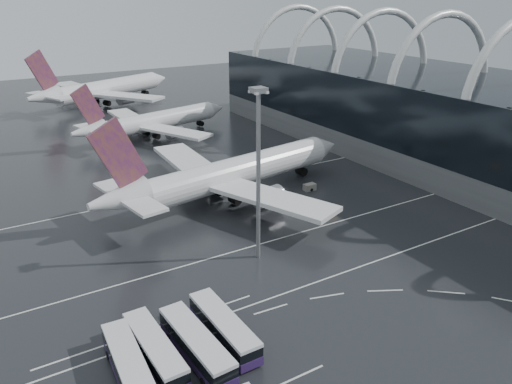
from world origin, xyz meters
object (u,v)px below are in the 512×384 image
airliner_gate_b (153,122)px  gse_cart_belly_e (254,185)px  bus_row_near_b (155,350)px  bus_row_near_d (224,327)px  gse_cart_belly_b (310,187)px  bus_row_near_a (128,365)px  bus_row_near_c (196,345)px  floodlight_mast (258,156)px  airliner_gate_c (102,90)px  airliner_main (229,175)px  gse_cart_belly_a (332,212)px

airliner_gate_b → gse_cart_belly_e: airliner_gate_b is taller
bus_row_near_b → bus_row_near_d: bearing=-94.4°
bus_row_near_d → gse_cart_belly_b: 50.33m
bus_row_near_a → gse_cart_belly_e: (40.35, 41.18, -1.20)m
bus_row_near_c → bus_row_near_d: 4.33m
bus_row_near_a → floodlight_mast: bearing=-55.5°
bus_row_near_d → gse_cart_belly_e: bearing=-35.7°
floodlight_mast → gse_cart_belly_b: floodlight_mast is taller
airliner_gate_c → bus_row_near_b: size_ratio=4.48×
airliner_main → bus_row_near_d: 43.69m
bus_row_near_a → bus_row_near_b: bus_row_near_b is taller
bus_row_near_c → airliner_main: bearing=-35.4°
airliner_gate_b → bus_row_near_a: (-36.07, -89.36, -2.60)m
airliner_gate_b → gse_cart_belly_b: (13.34, -55.65, -3.64)m
airliner_gate_b → gse_cart_belly_e: size_ratio=25.47×
bus_row_near_a → gse_cart_belly_a: (45.58, 21.77, -1.20)m
airliner_main → bus_row_near_a: size_ratio=4.60×
bus_row_near_d → gse_cart_belly_e: (28.65, 40.78, -1.23)m
bus_row_near_b → bus_row_near_a: bearing=104.0°
gse_cart_belly_b → bus_row_near_d: bearing=-138.5°
airliner_gate_b → bus_row_near_a: 96.40m
airliner_gate_c → gse_cart_belly_b: 107.18m
bus_row_near_b → gse_cart_belly_a: bus_row_near_b is taller
bus_row_near_c → floodlight_mast: 28.39m
bus_row_near_a → bus_row_near_d: bearing=-84.5°
floodlight_mast → gse_cart_belly_b: 34.07m
airliner_gate_b → gse_cart_belly_a: bearing=-95.5°
airliner_gate_b → floodlight_mast: 75.80m
airliner_gate_b → gse_cart_belly_e: bearing=-98.5°
bus_row_near_a → floodlight_mast: (25.59, 15.31, 14.90)m
airliner_main → floodlight_mast: size_ratio=2.25×
airliner_gate_c → bus_row_near_a: 144.47m
bus_row_near_a → gse_cart_belly_a: 50.53m
bus_row_near_d → gse_cart_belly_b: size_ratio=5.17×
bus_row_near_a → airliner_main: bearing=-37.1°
airliner_gate_c → gse_cart_belly_a: (9.80, -118.15, -4.83)m
airliner_gate_b → bus_row_near_b: 94.40m
airliner_main → floodlight_mast: (-7.41, -23.10, 11.57)m
airliner_main → bus_row_near_a: airliner_main is taller
airliner_gate_b → floodlight_mast: floodlight_mast is taller
floodlight_mast → airliner_gate_c: bearing=85.3°
bus_row_near_a → gse_cart_belly_b: bearing=-52.1°
bus_row_near_a → bus_row_near_d: (11.70, 0.40, 0.03)m
bus_row_near_c → floodlight_mast: (18.03, 16.16, 14.82)m
airliner_main → floodlight_mast: 26.88m
airliner_gate_b → bus_row_near_c: size_ratio=3.65×
airliner_gate_c → gse_cart_belly_e: (4.57, -98.74, -4.84)m
bus_row_near_a → gse_cart_belly_a: bearing=-60.9°
airliner_gate_c → bus_row_near_d: 141.63m
bus_row_near_b → gse_cart_belly_b: size_ratio=5.10×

